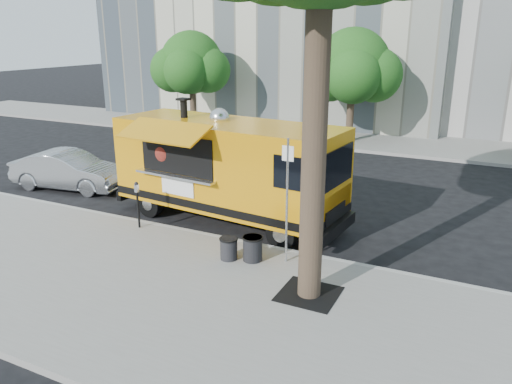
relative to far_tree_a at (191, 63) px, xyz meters
The scene contains 13 objects.
ground 16.30m from the far_tree_a, 50.89° to the right, with size 120.00×120.00×0.00m, color black.
sidewalk 19.48m from the far_tree_a, 58.47° to the right, with size 60.00×6.00×0.15m, color gray.
curb 16.99m from the far_tree_a, 52.92° to the right, with size 60.00×0.14×0.16m, color #999993.
far_sidewalk 10.73m from the far_tree_a, ahead, with size 60.00×5.00×0.15m, color gray.
tree_well 20.00m from the far_tree_a, 50.16° to the right, with size 1.20×1.20×0.02m, color black.
far_tree_a is the anchor object (origin of this frame).
far_tree_b 9.01m from the far_tree_a, ahead, with size 3.60×3.60×5.50m.
sign_post 18.14m from the far_tree_a, 50.17° to the right, with size 0.28×0.06×3.00m.
parking_meter 15.59m from the far_tree_a, 62.85° to the right, with size 0.11×0.11×1.33m.
food_truck 14.82m from the far_tree_a, 53.26° to the right, with size 7.28×3.63×3.51m.
sedan 12.05m from the far_tree_a, 79.45° to the right, with size 1.44×4.14×1.36m, color #9D9EA3.
trash_bin_left 17.94m from the far_tree_a, 54.41° to the right, with size 0.45×0.45×0.54m.
trash_bin_right 18.11m from the far_tree_a, 52.62° to the right, with size 0.50×0.50×0.61m.
Camera 1 is at (5.69, -11.64, 5.39)m, focal length 35.00 mm.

